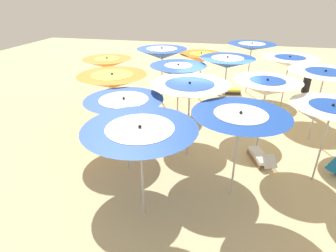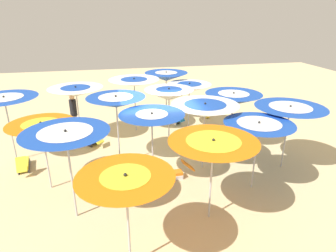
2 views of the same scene
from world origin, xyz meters
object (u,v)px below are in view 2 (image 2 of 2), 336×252
object	(u,v)px
beach_umbrella_12	(290,111)
beachgoer_0	(74,113)
beach_umbrella_9	(205,110)
lounger_3	(171,173)
lounger_2	(184,138)
beach_umbrella_4	(189,88)
beach_umbrella_15	(126,184)
beach_umbrella_1	(134,83)
beach_umbrella_13	(258,130)
lounger_4	(89,139)
beach_umbrella_5	(169,95)
beach_umbrella_7	(42,130)
beach_umbrella_14	(213,149)
lounger_0	(173,119)
beach_umbrella_6	(116,102)
beach_umbrella_11	(66,140)
beach_umbrella_3	(5,102)
beach_umbrella_0	(166,77)
beach_ball	(207,115)
beach_umbrella_10	(152,120)
beach_umbrella_2	(76,92)
lounger_1	(23,164)
beach_umbrella_8	(233,99)

from	to	relation	value
beach_umbrella_12	beachgoer_0	size ratio (longest dim) A/B	1.29
beach_umbrella_9	lounger_3	xyz separation A→B (m)	(-0.51, 1.24, -1.91)
lounger_2	lounger_3	bearing A→B (deg)	46.90
beach_umbrella_4	beach_umbrella_15	distance (m)	7.98
beach_umbrella_1	lounger_2	distance (m)	3.24
beach_umbrella_1	beach_umbrella_13	bearing A→B (deg)	-150.71
beach_umbrella_4	lounger_4	bearing A→B (deg)	99.03
beach_umbrella_5	lounger_2	size ratio (longest dim) A/B	1.83
beach_umbrella_4	beach_umbrella_7	bearing A→B (deg)	124.68
lounger_2	beachgoer_0	distance (m)	5.00
beach_umbrella_14	beach_umbrella_15	world-z (taller)	beach_umbrella_14
beach_umbrella_14	lounger_0	distance (m)	7.34
lounger_2	beach_umbrella_6	bearing A→B (deg)	5.05
beach_umbrella_11	lounger_4	bearing A→B (deg)	-1.55
beach_umbrella_15	lounger_2	world-z (taller)	beach_umbrella_15
beach_umbrella_3	beach_umbrella_5	xyz separation A→B (m)	(0.19, -5.80, -0.13)
beach_umbrella_14	beachgoer_0	xyz separation A→B (m)	(6.75, 3.96, -1.09)
beach_umbrella_11	lounger_3	distance (m)	3.76
beach_umbrella_11	beach_umbrella_6	bearing A→B (deg)	-25.32
beach_umbrella_0	lounger_3	distance (m)	6.01
beach_umbrella_5	lounger_4	world-z (taller)	beach_umbrella_5
lounger_0	beach_ball	size ratio (longest dim) A/B	3.91
beach_umbrella_1	beach_umbrella_7	size ratio (longest dim) A/B	1.11
lounger_2	lounger_3	xyz separation A→B (m)	(-2.70, 1.15, 0.01)
beach_umbrella_0	beach_umbrella_10	xyz separation A→B (m)	(-5.76, 1.58, -0.03)
beach_umbrella_2	lounger_1	bearing A→B (deg)	140.74
beach_umbrella_7	beach_umbrella_11	size ratio (longest dim) A/B	0.88
beach_umbrella_0	beach_umbrella_11	world-z (taller)	beach_umbrella_11
lounger_1	beach_umbrella_9	bearing A→B (deg)	-110.63
beach_umbrella_2	beach_umbrella_15	world-z (taller)	beach_umbrella_2
beach_umbrella_6	lounger_2	bearing A→B (deg)	-64.99
beach_umbrella_14	lounger_1	distance (m)	6.82
lounger_1	beachgoer_0	size ratio (longest dim) A/B	0.71
beach_umbrella_10	beach_umbrella_7	bearing A→B (deg)	82.33
beach_umbrella_0	beach_umbrella_7	xyz separation A→B (m)	(-5.34, 4.74, -0.24)
beach_umbrella_5	beach_umbrella_10	xyz separation A→B (m)	(-2.80, 1.10, 0.04)
beach_umbrella_5	lounger_1	xyz separation A→B (m)	(-1.02, 5.35, -1.90)
beach_umbrella_10	beach_umbrella_11	size ratio (longest dim) A/B	0.96
beach_ball	beach_umbrella_15	bearing A→B (deg)	151.35
beach_umbrella_15	lounger_3	bearing A→B (deg)	-26.21
beach_umbrella_11	lounger_2	xyz separation A→B (m)	(4.01, -4.02, -2.04)
beach_umbrella_11	beachgoer_0	xyz separation A→B (m)	(5.99, 0.51, -1.31)
beach_umbrella_13	beach_umbrella_15	distance (m)	4.54
beach_umbrella_5	beachgoer_0	bearing A→B (deg)	62.04
beach_umbrella_1	beach_umbrella_12	distance (m)	6.45
beach_umbrella_4	beach_umbrella_8	distance (m)	2.43
beach_umbrella_11	beach_umbrella_15	xyz separation A→B (m)	(-1.92, -1.28, -0.21)
beach_umbrella_15	lounger_1	xyz separation A→B (m)	(4.83, 3.27, -1.82)
beach_umbrella_12	beachgoer_0	xyz separation A→B (m)	(4.71, 7.35, -1.14)
beach_umbrella_6	beach_umbrella_12	xyz separation A→B (m)	(-1.46, -5.55, -0.23)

